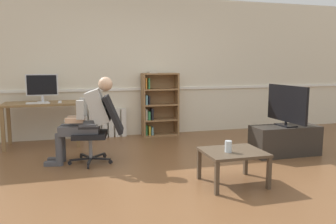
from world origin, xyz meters
name	(u,v)px	position (x,y,z in m)	size (l,w,h in m)	color
ground_plane	(175,176)	(0.00, 0.00, 0.00)	(18.00, 18.00, 0.00)	brown
back_wall	(136,67)	(0.00, 2.65, 1.35)	(12.00, 0.13, 2.70)	beige
computer_desk	(42,109)	(-1.74, 2.15, 0.64)	(1.24, 0.61, 0.76)	olive
imac_monitor	(42,86)	(-1.72, 2.23, 1.03)	(0.53, 0.14, 0.48)	silver
keyboard	(38,103)	(-1.78, 2.01, 0.77)	(0.37, 0.12, 0.02)	white
computer_mouse	(60,102)	(-1.43, 2.03, 0.77)	(0.06, 0.10, 0.03)	white
bookshelf	(158,105)	(0.39, 2.45, 0.61)	(0.71, 0.29, 1.26)	olive
radiator	(105,123)	(-0.65, 2.54, 0.28)	(0.83, 0.08, 0.55)	white
office_chair	(101,127)	(-0.84, 0.87, 0.52)	(0.83, 0.62, 0.97)	black
person_seated	(87,118)	(-1.03, 0.90, 0.65)	(0.98, 0.47, 1.23)	#4C4C51
tv_stand	(285,140)	(1.95, 0.51, 0.23)	(1.06, 0.43, 0.46)	#2D2823
tv_screen	(287,105)	(1.95, 0.51, 0.79)	(0.21, 0.91, 0.63)	black
coffee_table	(233,155)	(0.58, -0.44, 0.35)	(0.70, 0.60, 0.40)	#4C3D2D
drinking_glass	(228,146)	(0.50, -0.48, 0.47)	(0.08, 0.08, 0.13)	silver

